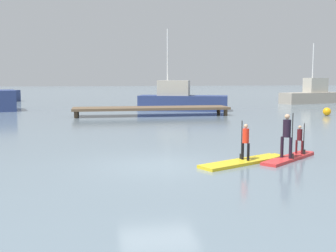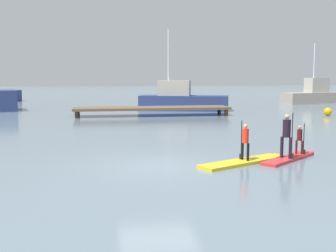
{
  "view_description": "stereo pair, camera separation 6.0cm",
  "coord_description": "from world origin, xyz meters",
  "px_view_note": "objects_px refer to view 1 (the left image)",
  "views": [
    {
      "loc": [
        -1.95,
        -13.02,
        2.83
      ],
      "look_at": [
        0.91,
        3.42,
        0.88
      ],
      "focal_mm": 44.75,
      "sensor_mm": 36.0,
      "label": 1
    },
    {
      "loc": [
        -1.89,
        -13.03,
        2.83
      ],
      "look_at": [
        0.91,
        3.42,
        0.88
      ],
      "focal_mm": 44.75,
      "sensor_mm": 36.0,
      "label": 2
    }
  ],
  "objects_px": {
    "mooring_buoy_near": "(327,112)",
    "fishing_boat_green_midground": "(181,100)",
    "paddler_child_solo": "(245,140)",
    "paddleboard_far": "(290,158)",
    "paddler_adult": "(287,133)",
    "paddleboard_near": "(245,162)",
    "paddler_child_front": "(300,138)",
    "motor_boat_small_navy": "(312,95)"
  },
  "relations": [
    {
      "from": "mooring_buoy_near",
      "to": "fishing_boat_green_midground",
      "type": "bearing_deg",
      "value": 146.33
    },
    {
      "from": "paddler_child_solo",
      "to": "paddleboard_far",
      "type": "bearing_deg",
      "value": 9.45
    },
    {
      "from": "paddler_adult",
      "to": "mooring_buoy_near",
      "type": "xyz_separation_m",
      "value": [
        10.55,
        15.32,
        -0.66
      ]
    },
    {
      "from": "paddleboard_near",
      "to": "paddler_child_front",
      "type": "bearing_deg",
      "value": 17.85
    },
    {
      "from": "paddleboard_near",
      "to": "paddler_child_solo",
      "type": "distance_m",
      "value": 0.73
    },
    {
      "from": "paddler_child_front",
      "to": "paddler_adult",
      "type": "bearing_deg",
      "value": -142.0
    },
    {
      "from": "paddleboard_near",
      "to": "fishing_boat_green_midground",
      "type": "bearing_deg",
      "value": 83.86
    },
    {
      "from": "paddler_child_solo",
      "to": "paddleboard_far",
      "type": "xyz_separation_m",
      "value": [
        1.73,
        0.29,
        -0.73
      ]
    },
    {
      "from": "fishing_boat_green_midground",
      "to": "paddler_child_front",
      "type": "bearing_deg",
      "value": -90.11
    },
    {
      "from": "paddler_adult",
      "to": "motor_boat_small_navy",
      "type": "height_order",
      "value": "motor_boat_small_navy"
    },
    {
      "from": "paddler_child_solo",
      "to": "fishing_boat_green_midground",
      "type": "height_order",
      "value": "fishing_boat_green_midground"
    },
    {
      "from": "paddler_adult",
      "to": "fishing_boat_green_midground",
      "type": "height_order",
      "value": "fishing_boat_green_midground"
    },
    {
      "from": "motor_boat_small_navy",
      "to": "paddler_adult",
      "type": "bearing_deg",
      "value": -120.17
    },
    {
      "from": "motor_boat_small_navy",
      "to": "mooring_buoy_near",
      "type": "relative_size",
      "value": 12.93
    },
    {
      "from": "motor_boat_small_navy",
      "to": "paddleboard_near",
      "type": "bearing_deg",
      "value": -122.25
    },
    {
      "from": "fishing_boat_green_midground",
      "to": "paddler_child_solo",
      "type": "bearing_deg",
      "value": -96.13
    },
    {
      "from": "paddler_adult",
      "to": "fishing_boat_green_midground",
      "type": "xyz_separation_m",
      "value": [
        0.85,
        21.78,
        -0.06
      ]
    },
    {
      "from": "paddleboard_far",
      "to": "paddler_child_front",
      "type": "bearing_deg",
      "value": 37.28
    },
    {
      "from": "paddler_child_front",
      "to": "mooring_buoy_near",
      "type": "height_order",
      "value": "paddler_child_front"
    },
    {
      "from": "paddler_child_front",
      "to": "paddleboard_far",
      "type": "bearing_deg",
      "value": -142.72
    },
    {
      "from": "paddler_child_front",
      "to": "motor_boat_small_navy",
      "type": "distance_m",
      "value": 32.5
    },
    {
      "from": "fishing_boat_green_midground",
      "to": "motor_boat_small_navy",
      "type": "bearing_deg",
      "value": 24.08
    },
    {
      "from": "paddleboard_near",
      "to": "mooring_buoy_near",
      "type": "relative_size",
      "value": 5.95
    },
    {
      "from": "paddleboard_near",
      "to": "paddler_child_solo",
      "type": "xyz_separation_m",
      "value": [
        0.01,
        0.01,
        0.73
      ]
    },
    {
      "from": "paddleboard_near",
      "to": "paddler_adult",
      "type": "relative_size",
      "value": 2.27
    },
    {
      "from": "mooring_buoy_near",
      "to": "paddleboard_near",
      "type": "bearing_deg",
      "value": -127.98
    },
    {
      "from": "paddler_child_solo",
      "to": "mooring_buoy_near",
      "type": "bearing_deg",
      "value": 52.01
    },
    {
      "from": "fishing_boat_green_midground",
      "to": "paddleboard_far",
      "type": "bearing_deg",
      "value": -91.65
    },
    {
      "from": "paddler_adult",
      "to": "motor_boat_small_navy",
      "type": "relative_size",
      "value": 0.2
    },
    {
      "from": "paddleboard_far",
      "to": "paddler_child_front",
      "type": "height_order",
      "value": "paddler_child_front"
    },
    {
      "from": "fishing_boat_green_midground",
      "to": "motor_boat_small_navy",
      "type": "relative_size",
      "value": 1.03
    },
    {
      "from": "paddler_adult",
      "to": "mooring_buoy_near",
      "type": "bearing_deg",
      "value": 55.47
    },
    {
      "from": "paddleboard_near",
      "to": "motor_boat_small_navy",
      "type": "distance_m",
      "value": 34.34
    },
    {
      "from": "paddler_child_solo",
      "to": "motor_boat_small_navy",
      "type": "height_order",
      "value": "motor_boat_small_navy"
    },
    {
      "from": "motor_boat_small_navy",
      "to": "fishing_boat_green_midground",
      "type": "bearing_deg",
      "value": -155.92
    },
    {
      "from": "paddleboard_near",
      "to": "fishing_boat_green_midground",
      "type": "xyz_separation_m",
      "value": [
        2.36,
        21.9,
        0.85
      ]
    },
    {
      "from": "fishing_boat_green_midground",
      "to": "paddler_adult",
      "type": "bearing_deg",
      "value": -92.23
    },
    {
      "from": "paddleboard_near",
      "to": "paddler_child_solo",
      "type": "bearing_deg",
      "value": 69.7
    },
    {
      "from": "paddler_child_solo",
      "to": "paddler_child_front",
      "type": "distance_m",
      "value": 2.43
    },
    {
      "from": "mooring_buoy_near",
      "to": "paddler_child_front",
      "type": "bearing_deg",
      "value": -123.53
    },
    {
      "from": "paddleboard_far",
      "to": "motor_boat_small_navy",
      "type": "relative_size",
      "value": 0.36
    },
    {
      "from": "fishing_boat_green_midground",
      "to": "motor_boat_small_navy",
      "type": "height_order",
      "value": "fishing_boat_green_midground"
    }
  ]
}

